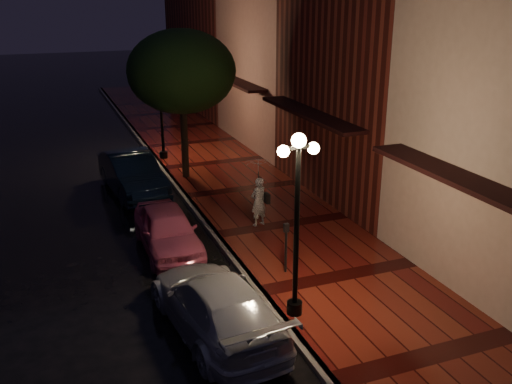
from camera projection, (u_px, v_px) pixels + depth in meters
name	position (u px, v px, depth m)	size (l,w,h in m)	color
ground	(216.00, 239.00, 17.63)	(120.00, 120.00, 0.00)	black
sidewalk	(283.00, 226.00, 18.37)	(4.50, 60.00, 0.15)	#450E0C
curb	(216.00, 237.00, 17.61)	(0.25, 60.00, 0.15)	#595451
storefront_mid	(387.00, 44.00, 19.93)	(5.00, 8.00, 11.00)	#511914
storefront_far	(291.00, 51.00, 27.29)	(5.00, 8.00, 9.00)	#8C5951
storefront_extra	(226.00, 28.00, 35.92)	(5.00, 12.00, 10.00)	#511914
streetlamp_near	(297.00, 216.00, 12.48)	(0.96, 0.36, 4.31)	black
streetlamp_far	(161.00, 104.00, 24.79)	(0.96, 0.36, 4.31)	black
street_tree	(182.00, 74.00, 21.68)	(4.16, 4.16, 5.80)	black
pink_car	(167.00, 230.00, 16.64)	(1.55, 3.85, 1.31)	#CC5478
navy_car	(133.00, 174.00, 21.36)	(1.62, 4.64, 1.53)	black
silver_car	(216.00, 305.00, 12.62)	(1.92, 4.72, 1.37)	#B9BAC2
woman_with_umbrella	(259.00, 182.00, 17.80)	(0.92, 0.94, 2.23)	white
parking_meter	(286.00, 243.00, 14.98)	(0.13, 0.10, 1.39)	black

